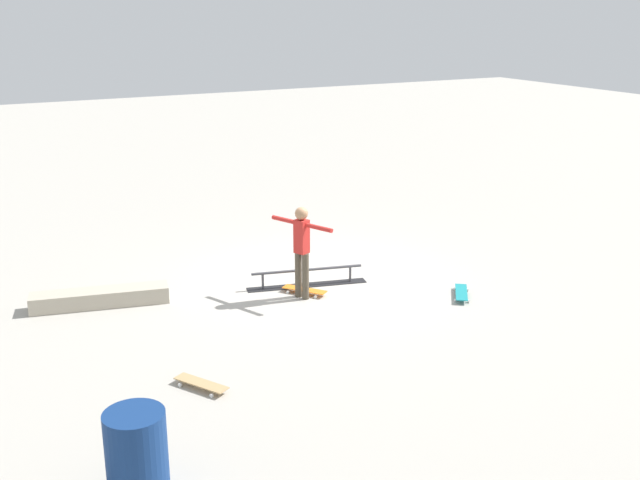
% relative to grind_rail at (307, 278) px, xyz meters
% --- Properties ---
extents(ground_plane, '(60.00, 60.00, 0.00)m').
position_rel_grind_rail_xyz_m(ground_plane, '(-0.26, -0.10, -0.14)').
color(ground_plane, '#ADA89E').
extents(grind_rail, '(2.18, 0.76, 0.33)m').
position_rel_grind_rail_xyz_m(grind_rail, '(0.00, 0.00, 0.00)').
color(grind_rail, black).
rests_on(grind_rail, ground_plane).
extents(skate_ledge, '(2.30, 0.93, 0.28)m').
position_rel_grind_rail_xyz_m(skate_ledge, '(3.52, -0.78, 0.00)').
color(skate_ledge, '#B2A893').
rests_on(skate_ledge, ground_plane).
extents(skater_main, '(0.57, 1.24, 1.63)m').
position_rel_grind_rail_xyz_m(skater_main, '(0.35, 0.49, 0.81)').
color(skater_main, brown).
rests_on(skater_main, ground_plane).
extents(skateboard_main, '(0.64, 0.76, 0.09)m').
position_rel_grind_rail_xyz_m(skateboard_main, '(0.23, 0.35, -0.07)').
color(skateboard_main, orange).
rests_on(skateboard_main, ground_plane).
extents(loose_skateboard_natural, '(0.57, 0.79, 0.09)m').
position_rel_grind_rail_xyz_m(loose_skateboard_natural, '(2.99, 2.79, -0.07)').
color(loose_skateboard_natural, tan).
rests_on(loose_skateboard_natural, ground_plane).
extents(loose_skateboard_teal, '(0.64, 0.76, 0.09)m').
position_rel_grind_rail_xyz_m(loose_skateboard_teal, '(-2.13, 1.74, -0.07)').
color(loose_skateboard_teal, teal).
rests_on(loose_skateboard_teal, ground_plane).
extents(trash_bin, '(0.63, 0.63, 0.97)m').
position_rel_grind_rail_xyz_m(trash_bin, '(4.33, 4.71, 0.35)').
color(trash_bin, navy).
rests_on(trash_bin, ground_plane).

